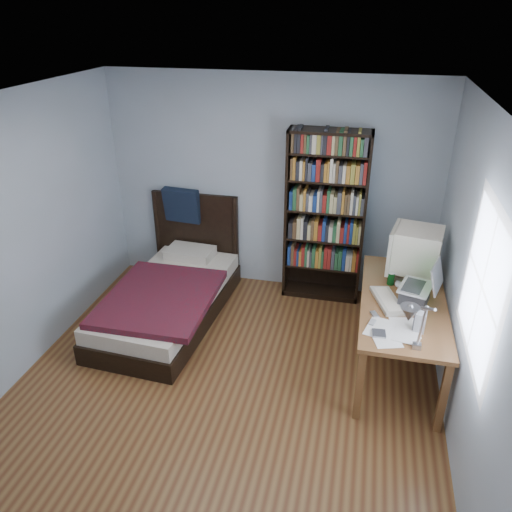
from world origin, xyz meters
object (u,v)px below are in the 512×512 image
(crt_monitor, at_px, (414,250))
(speaker, at_px, (420,322))
(desk_lamp, at_px, (411,317))
(keyboard, at_px, (387,301))
(laptop, at_px, (417,292))
(bookshelf, at_px, (325,218))
(desk, at_px, (398,302))
(soda_can, at_px, (391,279))
(bed, at_px, (170,294))

(crt_monitor, xyz_separation_m, speaker, (0.03, -0.91, -0.21))
(desk_lamp, relative_size, keyboard, 1.40)
(laptop, bearing_deg, bookshelf, 128.41)
(desk, distance_m, laptop, 0.66)
(desk, xyz_separation_m, crt_monitor, (0.07, -0.02, 0.61))
(speaker, distance_m, soda_can, 0.76)
(desk_lamp, xyz_separation_m, soda_can, (-0.06, 1.37, -0.47))
(laptop, height_order, bed, bed)
(bed, bearing_deg, laptop, -8.70)
(laptop, relative_size, bookshelf, 0.21)
(desk, xyz_separation_m, bed, (-2.42, -0.11, -0.16))
(desk, height_order, speaker, speaker)
(soda_can, xyz_separation_m, bed, (-2.31, 0.09, -0.53))
(laptop, xyz_separation_m, speaker, (0.00, -0.43, -0.03))
(soda_can, height_order, bed, bed)
(keyboard, distance_m, soda_can, 0.34)
(laptop, bearing_deg, speaker, -89.65)
(speaker, bearing_deg, bookshelf, 129.47)
(crt_monitor, height_order, laptop, crt_monitor)
(bed, bearing_deg, crt_monitor, 2.14)
(bookshelf, bearing_deg, desk_lamp, -70.77)
(crt_monitor, distance_m, laptop, 0.51)
(desk_lamp, distance_m, speaker, 0.79)
(desk, height_order, soda_can, soda_can)
(crt_monitor, distance_m, bookshelf, 1.16)
(laptop, xyz_separation_m, soda_can, (-0.22, 0.30, -0.05))
(laptop, distance_m, bed, 2.62)
(crt_monitor, height_order, keyboard, crt_monitor)
(desk_lamp, bearing_deg, speaker, 76.10)
(speaker, bearing_deg, desk, 105.48)
(desk_lamp, bearing_deg, desk, 87.97)
(desk, height_order, bed, bed)
(laptop, xyz_separation_m, bed, (-2.52, 0.39, -0.59))
(keyboard, height_order, bed, bed)
(speaker, bearing_deg, desk_lamp, -94.66)
(desk, bearing_deg, bookshelf, 140.65)
(crt_monitor, bearing_deg, keyboard, -112.74)
(crt_monitor, relative_size, bookshelf, 0.27)
(keyboard, relative_size, soda_can, 3.86)
(crt_monitor, xyz_separation_m, keyboard, (-0.22, -0.52, -0.28))
(desk, relative_size, laptop, 4.01)
(desk_lamp, xyz_separation_m, bookshelf, (-0.79, 2.26, -0.27))
(desk_lamp, bearing_deg, bookshelf, 109.23)
(speaker, distance_m, bookshelf, 1.89)
(desk, distance_m, speaker, 1.02)
(laptop, xyz_separation_m, desk_lamp, (-0.15, -1.07, 0.41))
(crt_monitor, bearing_deg, speaker, -88.17)
(speaker, height_order, soda_can, speaker)
(desk, bearing_deg, crt_monitor, -14.53)
(desk, bearing_deg, soda_can, -119.96)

